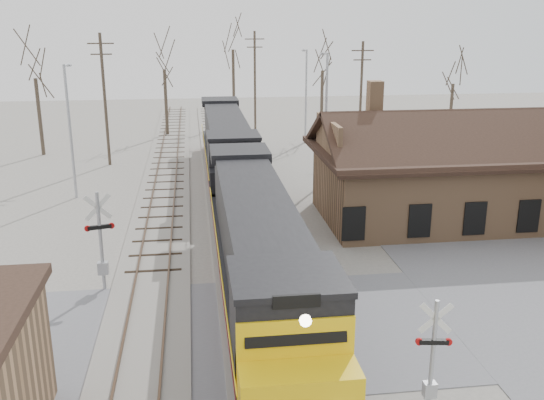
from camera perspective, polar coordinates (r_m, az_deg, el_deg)
The scene contains 20 objects.
ground at distance 23.41m, azimuth -0.62°, elevation -12.18°, with size 140.00×140.00×0.00m, color gray.
road at distance 23.41m, azimuth -0.62°, elevation -12.14°, with size 60.00×9.00×0.03m, color slate.
track_main at distance 37.18m, azimuth -3.43°, elevation -0.91°, with size 3.40×90.00×0.24m.
track_siding at distance 37.15m, azimuth -10.37°, elevation -1.17°, with size 3.40×90.00×0.24m.
depot at distance 36.53m, azimuth 15.98°, elevation 1.96°, with size 15.20×9.31×7.90m.
locomotive_lead at distance 24.05m, azimuth -1.18°, elevation -4.95°, with size 3.12×20.87×4.64m.
locomotive_trailing at distance 44.33m, azimuth -4.27°, elevation 5.14°, with size 3.12×20.87×4.39m.
crossbuck_near at distance 18.76m, azimuth 14.83°, elevation -14.50°, with size 1.06×0.28×3.72m.
crossbuck_far at distance 26.87m, azimuth -15.79°, elevation -4.12°, with size 1.24×0.38×4.40m.
streetlight_a at distance 40.96m, azimuth -18.48°, elevation 6.77°, with size 0.25×2.04×8.59m.
streetlight_b at distance 42.58m, azimuth 5.07°, elevation 8.26°, with size 0.25×2.04×9.10m.
streetlight_c at distance 57.53m, azimuth 3.19°, elevation 10.24°, with size 0.25×2.04×8.58m.
utility_pole_a at distance 49.63m, azimuth -15.47°, elevation 9.26°, with size 2.00×0.24×10.28m.
utility_pole_b at distance 63.91m, azimuth -1.62°, elevation 11.31°, with size 2.00×0.24×10.08m.
utility_pole_c at distance 55.51m, azimuth 8.37°, elevation 9.95°, with size 2.00×0.24×9.40m.
tree_a at distance 55.04m, azimuth -21.50°, elevation 11.72°, with size 4.34×4.34×10.64m.
tree_b at distance 61.27m, azimuth -10.15°, elevation 13.00°, with size 4.35×4.35×10.65m.
tree_c at distance 68.03m, azimuth -3.72°, elevation 15.07°, with size 5.36×5.36×13.14m.
tree_d at distance 61.33m, azimuth 4.80°, elevation 13.00°, with size 4.23×4.23×10.36m.
tree_e at distance 60.89m, azimuth 16.74°, elevation 11.24°, with size 3.56×3.56×8.73m.
Camera 1 is at (-2.46, -20.35, 11.33)m, focal length 40.00 mm.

